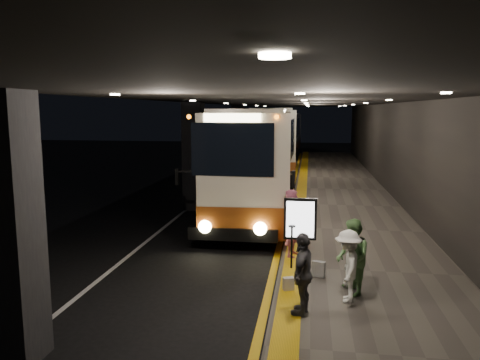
% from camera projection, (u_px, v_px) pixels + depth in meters
% --- Properties ---
extents(ground, '(90.00, 90.00, 0.00)m').
position_uv_depth(ground, '(209.00, 236.00, 15.35)').
color(ground, black).
extents(lane_line_white, '(0.12, 50.00, 0.01)m').
position_uv_depth(lane_line_white, '(193.00, 204.00, 20.51)').
color(lane_line_white, silver).
rests_on(lane_line_white, ground).
extents(kerb_stripe_yellow, '(0.18, 50.00, 0.01)m').
position_uv_depth(kerb_stripe_yellow, '(288.00, 207.00, 19.90)').
color(kerb_stripe_yellow, gold).
rests_on(kerb_stripe_yellow, ground).
extents(sidewalk, '(4.50, 50.00, 0.15)m').
position_uv_depth(sidewalk, '(346.00, 207.00, 19.54)').
color(sidewalk, '#514C44').
rests_on(sidewalk, ground).
extents(tactile_strip, '(0.50, 50.00, 0.01)m').
position_uv_depth(tactile_strip, '(300.00, 204.00, 19.80)').
color(tactile_strip, gold).
rests_on(tactile_strip, sidewalk).
extents(terminal_wall, '(0.10, 50.00, 6.00)m').
position_uv_depth(terminal_wall, '(405.00, 137.00, 18.78)').
color(terminal_wall, black).
rests_on(terminal_wall, ground).
extents(support_columns, '(0.80, 24.80, 4.40)m').
position_uv_depth(support_columns, '(194.00, 156.00, 19.16)').
color(support_columns, black).
rests_on(support_columns, ground).
extents(canopy, '(9.00, 50.00, 0.40)m').
position_uv_depth(canopy, '(294.00, 97.00, 19.20)').
color(canopy, black).
rests_on(canopy, support_columns).
extents(coach_main, '(3.22, 12.94, 4.00)m').
position_uv_depth(coach_main, '(257.00, 163.00, 19.25)').
color(coach_main, beige).
rests_on(coach_main, ground).
extents(coach_second, '(3.28, 13.07, 4.08)m').
position_uv_depth(coach_second, '(274.00, 143.00, 30.59)').
color(coach_second, beige).
rests_on(coach_second, ground).
extents(coach_third, '(2.63, 11.65, 3.65)m').
position_uv_depth(coach_third, '(285.00, 135.00, 43.17)').
color(coach_third, beige).
rests_on(coach_third, ground).
extents(passenger_boarding, '(0.56, 0.74, 1.83)m').
position_uv_depth(passenger_boarding, '(293.00, 223.00, 12.59)').
color(passenger_boarding, '#B15270').
rests_on(passenger_boarding, sidewalk).
extents(passenger_waiting_green, '(0.68, 0.90, 1.65)m').
position_uv_depth(passenger_waiting_green, '(353.00, 257.00, 9.98)').
color(passenger_waiting_green, '#538147').
rests_on(passenger_waiting_green, sidewalk).
extents(passenger_waiting_white, '(0.54, 1.01, 1.51)m').
position_uv_depth(passenger_waiting_white, '(348.00, 266.00, 9.63)').
color(passenger_waiting_white, silver).
rests_on(passenger_waiting_white, sidewalk).
extents(passenger_waiting_grey, '(0.70, 1.04, 1.62)m').
position_uv_depth(passenger_waiting_grey, '(303.00, 274.00, 9.01)').
color(passenger_waiting_grey, '#4B4A4F').
rests_on(passenger_waiting_grey, sidewalk).
extents(bag_polka, '(0.33, 0.23, 0.37)m').
position_uv_depth(bag_polka, '(319.00, 269.00, 11.13)').
color(bag_polka, black).
rests_on(bag_polka, sidewalk).
extents(bag_plain, '(0.27, 0.21, 0.29)m').
position_uv_depth(bag_plain, '(288.00, 284.00, 10.28)').
color(bag_plain, '#B5ADAA').
rests_on(bag_plain, sidewalk).
extents(info_sign, '(0.82, 0.14, 1.74)m').
position_uv_depth(info_sign, '(300.00, 220.00, 11.81)').
color(info_sign, black).
rests_on(info_sign, sidewalk).
extents(stanchion_post, '(0.05, 0.05, 1.09)m').
position_uv_depth(stanchion_post, '(292.00, 247.00, 11.64)').
color(stanchion_post, black).
rests_on(stanchion_post, sidewalk).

